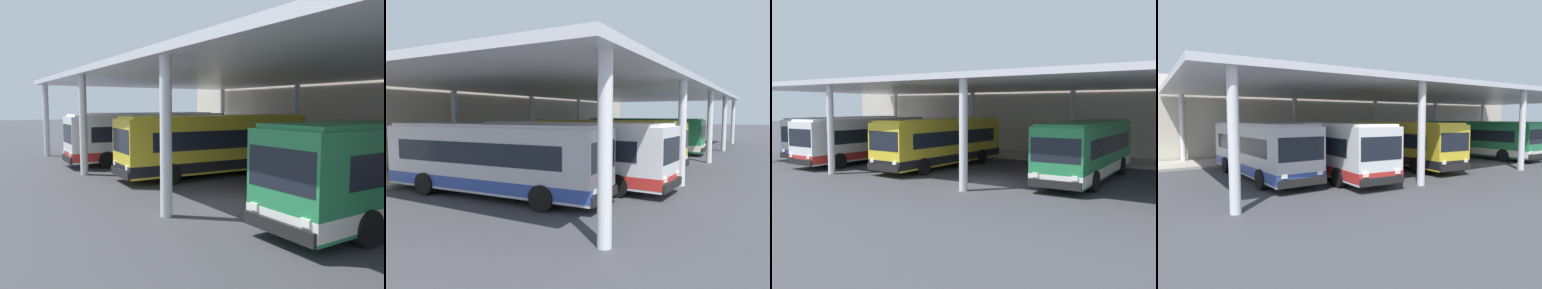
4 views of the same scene
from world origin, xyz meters
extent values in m
plane|color=#3D3D42|center=(0.00, 0.00, 0.00)|extent=(200.00, 200.00, 0.00)
cube|color=silver|center=(0.00, 5.50, 5.40)|extent=(40.00, 17.00, 0.30)
cylinder|color=silver|center=(-18.50, -2.50, 2.62)|extent=(0.40, 0.40, 5.25)
cylinder|color=silver|center=(-18.50, 13.50, 2.62)|extent=(0.40, 0.40, 5.25)
cylinder|color=silver|center=(-9.25, -2.50, 2.62)|extent=(0.40, 0.40, 5.25)
cylinder|color=silver|center=(-9.25, 13.50, 2.62)|extent=(0.40, 0.40, 5.25)
cylinder|color=silver|center=(0.00, -2.50, 2.62)|extent=(0.40, 0.40, 5.25)
cube|color=#B7B7BC|center=(-15.40, 4.25, 1.70)|extent=(2.99, 10.51, 2.70)
cube|color=#2D4799|center=(-15.40, 4.25, 0.70)|extent=(3.01, 10.53, 0.50)
cube|color=black|center=(-15.41, 4.40, 2.00)|extent=(2.94, 8.64, 0.90)
cube|color=black|center=(-15.16, -0.89, 2.05)|extent=(2.30, 0.23, 1.10)
cube|color=black|center=(-15.15, -0.98, 0.55)|extent=(2.45, 0.28, 0.36)
cube|color=silver|center=(-15.40, 4.25, 3.11)|extent=(2.77, 10.08, 0.12)
cube|color=yellow|center=(-15.16, -0.86, 2.87)|extent=(1.75, 0.20, 0.28)
cube|color=white|center=(-16.05, -1.02, 0.90)|extent=(0.28, 0.09, 0.20)
cube|color=white|center=(-14.25, -0.93, 0.90)|extent=(0.28, 0.09, 0.20)
cylinder|color=black|center=(-16.47, 0.97, 0.50)|extent=(0.33, 1.01, 1.00)
cylinder|color=black|center=(-14.02, 1.09, 0.50)|extent=(0.33, 1.01, 1.00)
cylinder|color=black|center=(-16.76, 7.05, 0.50)|extent=(0.33, 1.01, 1.00)
cylinder|color=black|center=(-14.31, 7.16, 0.50)|extent=(0.33, 1.01, 1.00)
cube|color=white|center=(-11.66, 2.52, 1.70)|extent=(3.05, 10.52, 2.70)
cube|color=red|center=(-11.66, 2.52, 0.70)|extent=(3.07, 10.54, 0.50)
cube|color=black|center=(-11.65, 2.67, 2.00)|extent=(2.99, 8.65, 0.90)
cube|color=black|center=(-11.93, -2.62, 2.05)|extent=(2.30, 0.24, 1.10)
cube|color=black|center=(-11.93, -2.71, 0.55)|extent=(2.46, 0.29, 0.36)
cube|color=white|center=(-11.66, 2.52, 3.11)|extent=(2.83, 10.09, 0.12)
cube|color=yellow|center=(-11.93, -2.59, 2.87)|extent=(1.75, 0.21, 0.28)
cube|color=white|center=(-12.83, -2.65, 0.90)|extent=(0.28, 0.09, 0.20)
cube|color=white|center=(-11.04, -2.75, 0.90)|extent=(0.28, 0.09, 0.20)
cylinder|color=black|center=(-13.05, -0.63, 0.50)|extent=(0.33, 1.01, 1.00)
cylinder|color=black|center=(-10.60, -0.76, 0.50)|extent=(0.33, 1.01, 1.00)
cylinder|color=black|center=(-12.73, 5.44, 0.50)|extent=(0.33, 1.01, 1.00)
cylinder|color=black|center=(-10.28, 5.31, 0.50)|extent=(0.33, 1.01, 1.00)
cube|color=yellow|center=(-5.46, 3.40, 1.70)|extent=(3.11, 10.53, 2.70)
cube|color=black|center=(-5.46, 3.40, 0.70)|extent=(3.13, 10.55, 0.50)
cube|color=black|center=(-5.45, 3.55, 2.00)|extent=(3.04, 8.66, 0.90)
cube|color=black|center=(-5.76, -1.74, 2.05)|extent=(2.30, 0.26, 1.10)
cube|color=black|center=(-5.77, -1.83, 0.55)|extent=(2.46, 0.30, 0.36)
cube|color=yellow|center=(-5.46, 3.40, 3.11)|extent=(2.89, 10.10, 0.12)
cube|color=yellow|center=(-5.76, -1.71, 2.87)|extent=(1.75, 0.22, 0.28)
cube|color=white|center=(-6.67, -1.77, 0.90)|extent=(0.28, 0.10, 0.20)
cube|color=white|center=(-4.87, -1.87, 0.90)|extent=(0.28, 0.10, 0.20)
cylinder|color=black|center=(-6.87, 0.25, 0.50)|extent=(0.34, 1.01, 1.00)
cylinder|color=black|center=(-4.43, 0.11, 0.50)|extent=(0.34, 1.01, 1.00)
cylinder|color=black|center=(-6.51, 6.33, 0.50)|extent=(0.34, 1.01, 1.00)
cylinder|color=black|center=(-4.07, 6.18, 0.50)|extent=(0.34, 1.01, 1.00)
cube|color=black|center=(4.08, -1.38, 2.05)|extent=(2.30, 0.14, 1.10)
cube|color=black|center=(4.08, -1.47, 0.55)|extent=(2.45, 0.18, 0.36)
cube|color=yellow|center=(4.08, -1.35, 2.87)|extent=(1.75, 0.14, 0.28)
cube|color=white|center=(3.18, -1.47, 0.90)|extent=(0.28, 0.08, 0.20)
cube|color=white|center=(4.98, -1.45, 0.90)|extent=(0.28, 0.08, 0.20)
cylinder|color=black|center=(2.84, 0.53, 0.50)|extent=(0.29, 1.00, 1.00)
cylinder|color=black|center=(5.29, 0.56, 0.50)|extent=(0.29, 1.00, 1.00)
cube|color=#4C515B|center=(-1.61, 11.75, 0.63)|extent=(1.80, 0.44, 0.08)
cube|color=#4C515B|center=(-1.61, 11.95, 0.88)|extent=(1.80, 0.06, 0.44)
cube|color=#2D2D33|center=(-2.31, 11.75, 0.41)|extent=(0.10, 0.36, 0.45)
camera|label=1|loc=(11.07, -8.43, 3.64)|focal=36.08mm
camera|label=2|loc=(-26.79, -6.25, 3.60)|focal=32.46mm
camera|label=3|loc=(10.42, -18.81, 3.94)|focal=38.89mm
camera|label=4|loc=(-21.30, -14.42, 3.45)|focal=30.52mm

